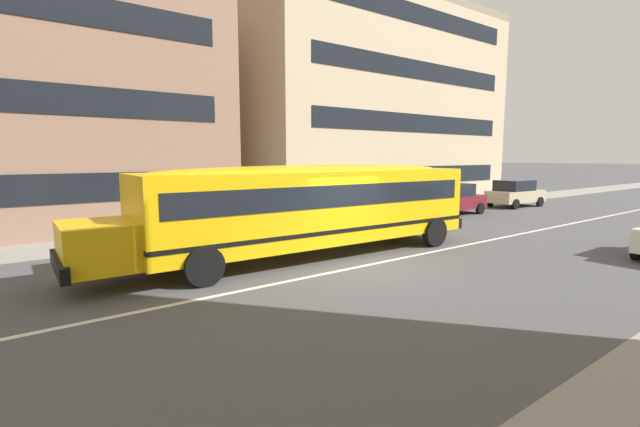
# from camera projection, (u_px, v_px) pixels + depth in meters

# --- Properties ---
(ground_plane) EXTENTS (400.00, 400.00, 0.00)m
(ground_plane) POSITION_uv_depth(u_px,v_px,m) (361.00, 266.00, 12.48)
(ground_plane) COLOR #4C4C4F
(sidewalk_far) EXTENTS (120.00, 3.00, 0.01)m
(sidewalk_far) POSITION_uv_depth(u_px,v_px,m) (233.00, 229.00, 18.77)
(sidewalk_far) COLOR gray
(sidewalk_far) RESTS_ON ground_plane
(lane_centreline) EXTENTS (110.00, 0.16, 0.01)m
(lane_centreline) POSITION_uv_depth(u_px,v_px,m) (361.00, 266.00, 12.48)
(lane_centreline) COLOR silver
(lane_centreline) RESTS_ON ground_plane
(school_bus) EXTENTS (12.75, 3.31, 2.83)m
(school_bus) POSITION_uv_depth(u_px,v_px,m) (310.00, 202.00, 13.58)
(school_bus) COLOR yellow
(school_bus) RESTS_ON ground_plane
(parked_car_beige_by_entrance) EXTENTS (3.99, 2.06, 1.64)m
(parked_car_beige_by_entrance) POSITION_uv_depth(u_px,v_px,m) (515.00, 193.00, 27.23)
(parked_car_beige_by_entrance) COLOR #C1B28E
(parked_car_beige_by_entrance) RESTS_ON ground_plane
(parked_car_maroon_near_corner) EXTENTS (3.92, 1.91, 1.64)m
(parked_car_maroon_near_corner) POSITION_uv_depth(u_px,v_px,m) (452.00, 199.00, 23.61)
(parked_car_maroon_near_corner) COLOR maroon
(parked_car_maroon_near_corner) RESTS_ON ground_plane
(apartment_block_far_left) EXTENTS (15.38, 11.33, 13.30)m
(apartment_block_far_left) POSITION_uv_depth(u_px,v_px,m) (24.00, 76.00, 19.64)
(apartment_block_far_left) COLOR #93705B
(apartment_block_far_left) RESTS_ON ground_plane
(apartment_block_far_centre) EXTENTS (19.54, 11.48, 13.30)m
(apartment_block_far_centre) POSITION_uv_depth(u_px,v_px,m) (356.00, 106.00, 31.71)
(apartment_block_far_centre) COLOR #C6B28E
(apartment_block_far_centre) RESTS_ON ground_plane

